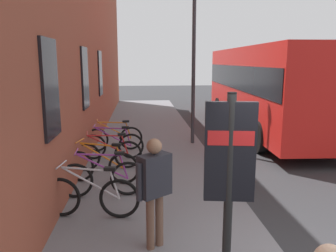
{
  "coord_description": "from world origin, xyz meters",
  "views": [
    {
      "loc": [
        -3.56,
        2.04,
        2.84
      ],
      "look_at": [
        3.45,
        1.46,
        1.48
      ],
      "focal_mm": 36.06,
      "sensor_mm": 36.0,
      "label": 1
    }
  ],
  "objects_px": {
    "bicycle_beside_lamp": "(114,138)",
    "bicycle_mid_rack": "(90,196)",
    "bicycle_end_of_row": "(102,166)",
    "transit_info_sign": "(229,166)",
    "pedestrian_crossing_street": "(155,182)",
    "bicycle_under_window": "(108,155)",
    "city_bus": "(265,84)",
    "bicycle_nearest_sign": "(113,145)",
    "street_lamp": "(194,50)",
    "bicycle_leaning_wall": "(102,178)"
  },
  "relations": [
    {
      "from": "bicycle_leaning_wall",
      "to": "city_bus",
      "type": "relative_size",
      "value": 0.17
    },
    {
      "from": "bicycle_leaning_wall",
      "to": "pedestrian_crossing_street",
      "type": "bearing_deg",
      "value": -153.7
    },
    {
      "from": "street_lamp",
      "to": "bicycle_beside_lamp",
      "type": "bearing_deg",
      "value": 107.13
    },
    {
      "from": "bicycle_nearest_sign",
      "to": "street_lamp",
      "type": "xyz_separation_m",
      "value": [
        1.69,
        -2.53,
        2.67
      ]
    },
    {
      "from": "bicycle_nearest_sign",
      "to": "pedestrian_crossing_street",
      "type": "height_order",
      "value": "pedestrian_crossing_street"
    },
    {
      "from": "city_bus",
      "to": "pedestrian_crossing_street",
      "type": "height_order",
      "value": "city_bus"
    },
    {
      "from": "bicycle_under_window",
      "to": "bicycle_mid_rack",
      "type": "bearing_deg",
      "value": 178.79
    },
    {
      "from": "bicycle_mid_rack",
      "to": "transit_info_sign",
      "type": "relative_size",
      "value": 0.73
    },
    {
      "from": "bicycle_under_window",
      "to": "city_bus",
      "type": "bearing_deg",
      "value": -49.79
    },
    {
      "from": "bicycle_mid_rack",
      "to": "city_bus",
      "type": "height_order",
      "value": "city_bus"
    },
    {
      "from": "bicycle_end_of_row",
      "to": "pedestrian_crossing_street",
      "type": "bearing_deg",
      "value": -158.87
    },
    {
      "from": "bicycle_beside_lamp",
      "to": "transit_info_sign",
      "type": "relative_size",
      "value": 0.73
    },
    {
      "from": "bicycle_leaning_wall",
      "to": "city_bus",
      "type": "height_order",
      "value": "city_bus"
    },
    {
      "from": "bicycle_mid_rack",
      "to": "pedestrian_crossing_street",
      "type": "relative_size",
      "value": 1.07
    },
    {
      "from": "bicycle_nearest_sign",
      "to": "pedestrian_crossing_street",
      "type": "distance_m",
      "value": 4.83
    },
    {
      "from": "bicycle_leaning_wall",
      "to": "city_bus",
      "type": "bearing_deg",
      "value": -40.9
    },
    {
      "from": "transit_info_sign",
      "to": "bicycle_under_window",
      "type": "bearing_deg",
      "value": 20.25
    },
    {
      "from": "pedestrian_crossing_street",
      "to": "street_lamp",
      "type": "xyz_separation_m",
      "value": [
        6.38,
        -1.55,
        2.06
      ]
    },
    {
      "from": "bicycle_leaning_wall",
      "to": "street_lamp",
      "type": "xyz_separation_m",
      "value": [
        4.4,
        -2.53,
        2.67
      ]
    },
    {
      "from": "bicycle_beside_lamp",
      "to": "bicycle_mid_rack",
      "type": "bearing_deg",
      "value": 178.9
    },
    {
      "from": "pedestrian_crossing_street",
      "to": "bicycle_nearest_sign",
      "type": "bearing_deg",
      "value": 11.79
    },
    {
      "from": "city_bus",
      "to": "bicycle_leaning_wall",
      "type": "bearing_deg",
      "value": 139.1
    },
    {
      "from": "bicycle_under_window",
      "to": "bicycle_nearest_sign",
      "type": "distance_m",
      "value": 0.95
    },
    {
      "from": "bicycle_mid_rack",
      "to": "bicycle_end_of_row",
      "type": "distance_m",
      "value": 1.74
    },
    {
      "from": "bicycle_nearest_sign",
      "to": "pedestrian_crossing_street",
      "type": "bearing_deg",
      "value": -168.21
    },
    {
      "from": "bicycle_end_of_row",
      "to": "transit_info_sign",
      "type": "bearing_deg",
      "value": -154.79
    },
    {
      "from": "transit_info_sign",
      "to": "pedestrian_crossing_street",
      "type": "height_order",
      "value": "transit_info_sign"
    },
    {
      "from": "pedestrian_crossing_street",
      "to": "street_lamp",
      "type": "distance_m",
      "value": 6.88
    },
    {
      "from": "bicycle_mid_rack",
      "to": "bicycle_beside_lamp",
      "type": "xyz_separation_m",
      "value": [
        4.53,
        -0.09,
        0.0
      ]
    },
    {
      "from": "bicycle_beside_lamp",
      "to": "city_bus",
      "type": "distance_m",
      "value": 6.78
    },
    {
      "from": "pedestrian_crossing_street",
      "to": "city_bus",
      "type": "bearing_deg",
      "value": -29.12
    },
    {
      "from": "city_bus",
      "to": "bicycle_beside_lamp",
      "type": "bearing_deg",
      "value": 118.09
    },
    {
      "from": "bicycle_leaning_wall",
      "to": "bicycle_beside_lamp",
      "type": "xyz_separation_m",
      "value": [
        3.61,
        0.02,
        0.0
      ]
    },
    {
      "from": "bicycle_end_of_row",
      "to": "city_bus",
      "type": "xyz_separation_m",
      "value": [
        5.92,
        -5.93,
        1.41
      ]
    },
    {
      "from": "bicycle_nearest_sign",
      "to": "transit_info_sign",
      "type": "relative_size",
      "value": 0.74
    },
    {
      "from": "bicycle_beside_lamp",
      "to": "bicycle_nearest_sign",
      "type": "bearing_deg",
      "value": -178.78
    },
    {
      "from": "bicycle_nearest_sign",
      "to": "street_lamp",
      "type": "distance_m",
      "value": 4.05
    },
    {
      "from": "bicycle_end_of_row",
      "to": "bicycle_nearest_sign",
      "type": "bearing_deg",
      "value": -3.08
    },
    {
      "from": "bicycle_under_window",
      "to": "city_bus",
      "type": "relative_size",
      "value": 0.17
    },
    {
      "from": "bicycle_under_window",
      "to": "bicycle_beside_lamp",
      "type": "bearing_deg",
      "value": -0.95
    },
    {
      "from": "bicycle_beside_lamp",
      "to": "pedestrian_crossing_street",
      "type": "height_order",
      "value": "pedestrian_crossing_street"
    },
    {
      "from": "bicycle_beside_lamp",
      "to": "city_bus",
      "type": "relative_size",
      "value": 0.17
    },
    {
      "from": "bicycle_mid_rack",
      "to": "bicycle_nearest_sign",
      "type": "bearing_deg",
      "value": -1.68
    },
    {
      "from": "bicycle_under_window",
      "to": "bicycle_beside_lamp",
      "type": "xyz_separation_m",
      "value": [
        1.85,
        -0.03,
        0.0
      ]
    },
    {
      "from": "pedestrian_crossing_street",
      "to": "bicycle_beside_lamp",
      "type": "bearing_deg",
      "value": 10.12
    },
    {
      "from": "bicycle_nearest_sign",
      "to": "city_bus",
      "type": "height_order",
      "value": "city_bus"
    },
    {
      "from": "bicycle_under_window",
      "to": "bicycle_beside_lamp",
      "type": "relative_size",
      "value": 1.0
    },
    {
      "from": "bicycle_end_of_row",
      "to": "pedestrian_crossing_street",
      "type": "distance_m",
      "value": 3.06
    },
    {
      "from": "bicycle_leaning_wall",
      "to": "bicycle_beside_lamp",
      "type": "relative_size",
      "value": 1.01
    },
    {
      "from": "street_lamp",
      "to": "bicycle_leaning_wall",
      "type": "bearing_deg",
      "value": 150.06
    }
  ]
}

